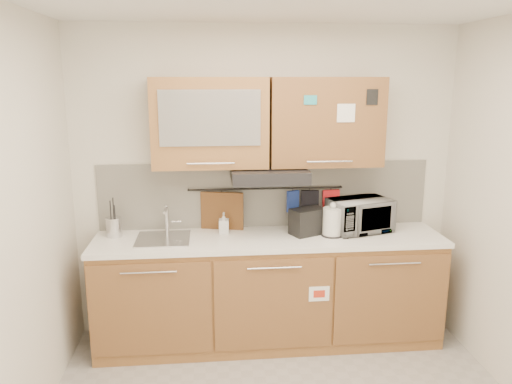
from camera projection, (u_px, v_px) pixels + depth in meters
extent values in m
plane|color=silver|center=(265.00, 183.00, 4.24)|extent=(3.20, 0.00, 3.20)
cube|color=#A7703B|center=(269.00, 291.00, 4.15)|extent=(2.80, 0.60, 0.88)
cube|color=black|center=(269.00, 334.00, 4.24)|extent=(2.80, 0.54, 0.10)
cube|color=brown|center=(151.00, 310.00, 3.75)|extent=(0.91, 0.02, 0.74)
cylinder|color=silver|center=(149.00, 272.00, 3.66)|extent=(0.41, 0.01, 0.01)
cube|color=brown|center=(274.00, 305.00, 3.84)|extent=(0.91, 0.02, 0.74)
cylinder|color=silver|center=(275.00, 268.00, 3.74)|extent=(0.41, 0.01, 0.01)
cube|color=brown|center=(391.00, 300.00, 3.92)|extent=(0.91, 0.02, 0.74)
cylinder|color=silver|center=(395.00, 264.00, 3.83)|extent=(0.41, 0.01, 0.01)
cube|color=white|center=(269.00, 239.00, 4.03)|extent=(2.82, 0.62, 0.04)
cube|color=silver|center=(265.00, 195.00, 4.25)|extent=(2.80, 0.02, 0.56)
cube|color=#A7703B|center=(210.00, 123.00, 3.91)|extent=(0.90, 0.35, 0.70)
cube|color=silver|center=(210.00, 118.00, 3.72)|extent=(0.76, 0.02, 0.42)
cube|color=brown|center=(325.00, 122.00, 4.00)|extent=(0.90, 0.35, 0.70)
cube|color=white|center=(346.00, 113.00, 3.81)|extent=(0.14, 0.00, 0.14)
cube|color=black|center=(269.00, 175.00, 3.97)|extent=(0.60, 0.46, 0.10)
cube|color=silver|center=(163.00, 240.00, 3.96)|extent=(0.42, 0.40, 0.03)
cylinder|color=silver|center=(167.00, 219.00, 4.09)|extent=(0.03, 0.03, 0.24)
cylinder|color=silver|center=(165.00, 210.00, 3.99)|extent=(0.02, 0.18, 0.02)
cylinder|color=black|center=(266.00, 189.00, 4.20)|extent=(1.30, 0.02, 0.02)
cylinder|color=silver|center=(114.00, 227.00, 4.02)|extent=(0.17, 0.17, 0.16)
cylinder|color=black|center=(111.00, 218.00, 4.01)|extent=(0.01, 0.01, 0.30)
cylinder|color=black|center=(115.00, 221.00, 4.00)|extent=(0.01, 0.01, 0.26)
cylinder|color=black|center=(114.00, 217.00, 4.02)|extent=(0.01, 0.01, 0.32)
cylinder|color=black|center=(111.00, 223.00, 3.99)|extent=(0.01, 0.01, 0.23)
cylinder|color=silver|center=(332.00, 222.00, 4.03)|extent=(0.20, 0.20, 0.23)
sphere|color=silver|center=(333.00, 206.00, 4.00)|extent=(0.05, 0.05, 0.05)
cube|color=silver|center=(343.00, 219.00, 4.07)|extent=(0.03, 0.04, 0.15)
cylinder|color=black|center=(332.00, 235.00, 4.06)|extent=(0.18, 0.18, 0.01)
cube|color=black|center=(308.00, 221.00, 4.08)|extent=(0.33, 0.27, 0.21)
cube|color=black|center=(303.00, 211.00, 4.03)|extent=(0.12, 0.15, 0.01)
cube|color=black|center=(313.00, 209.00, 4.08)|extent=(0.12, 0.15, 0.01)
imported|color=#999999|center=(360.00, 215.00, 4.15)|extent=(0.57, 0.46, 0.27)
imported|color=#999999|center=(224.00, 223.00, 4.10)|extent=(0.08, 0.09, 0.17)
cube|color=brown|center=(222.00, 218.00, 4.21)|extent=(0.36, 0.11, 0.45)
cube|color=#21399A|center=(293.00, 201.00, 4.24)|extent=(0.11, 0.07, 0.18)
cube|color=black|center=(310.00, 204.00, 4.26)|extent=(0.16, 0.06, 0.24)
cube|color=red|center=(331.00, 200.00, 4.27)|extent=(0.15, 0.03, 0.18)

